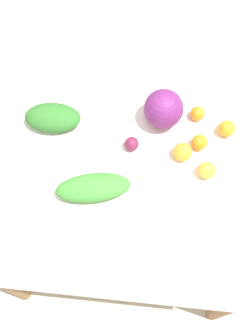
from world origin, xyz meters
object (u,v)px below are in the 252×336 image
at_px(orange_2, 183,152).
at_px(orange_3, 198,114).
at_px(greens_bunch_kale, 93,188).
at_px(orange_1, 227,129).
at_px(orange_4, 207,170).
at_px(cabbage_purple, 163,109).
at_px(greens_bunch_dandelion, 53,117).
at_px(beet_root, 132,144).
at_px(orange_0, 199,142).

bearing_deg(orange_2, orange_3, 73.67).
distance_m(greens_bunch_kale, orange_1, 0.63).
bearing_deg(orange_3, orange_2, -106.33).
distance_m(greens_bunch_kale, orange_4, 0.47).
distance_m(cabbage_purple, greens_bunch_dandelion, 0.48).
height_order(beet_root, orange_1, orange_1).
distance_m(cabbage_purple, orange_0, 0.21).
xyz_separation_m(greens_bunch_kale, orange_3, (0.41, 0.40, -0.01)).
xyz_separation_m(greens_bunch_dandelion, orange_1, (0.75, 0.03, -0.01)).
distance_m(orange_0, orange_3, 0.15).
bearing_deg(orange_0, greens_bunch_dandelion, 175.31).
xyz_separation_m(cabbage_purple, greens_bunch_dandelion, (-0.47, -0.07, -0.04)).
xyz_separation_m(orange_1, orange_3, (-0.13, 0.07, -0.00)).
relative_size(greens_bunch_kale, orange_1, 4.12).
xyz_separation_m(cabbage_purple, orange_0, (0.16, -0.12, -0.05)).
bearing_deg(orange_0, greens_bunch_kale, -148.62).
xyz_separation_m(beet_root, orange_2, (0.22, -0.02, 0.01)).
bearing_deg(beet_root, orange_0, 6.88).
relative_size(orange_2, orange_3, 1.22).
bearing_deg(cabbage_purple, orange_1, -8.13).
distance_m(orange_1, orange_4, 0.22).
height_order(cabbage_purple, orange_2, cabbage_purple).
height_order(orange_0, orange_2, orange_2).
relative_size(orange_1, orange_2, 0.93).
bearing_deg(orange_2, cabbage_purple, 118.30).
bearing_deg(cabbage_purple, orange_2, -61.70).
bearing_deg(orange_4, beet_root, 163.24).
height_order(greens_bunch_dandelion, beet_root, greens_bunch_dandelion).
bearing_deg(orange_2, greens_bunch_kale, -150.28).
bearing_deg(orange_0, orange_1, 34.38).
xyz_separation_m(orange_0, orange_4, (0.03, -0.13, 0.00)).
bearing_deg(orange_0, beet_root, -173.12).
bearing_deg(orange_2, orange_1, 36.12).
height_order(cabbage_purple, orange_1, cabbage_purple).
bearing_deg(orange_1, orange_4, -111.89).
bearing_deg(cabbage_purple, beet_root, -128.40).
relative_size(cabbage_purple, orange_1, 2.35).
relative_size(orange_0, orange_4, 0.93).
height_order(orange_1, orange_2, orange_2).
distance_m(beet_root, orange_3, 0.33).
distance_m(greens_bunch_dandelion, orange_2, 0.58).
xyz_separation_m(greens_bunch_dandelion, orange_4, (0.67, -0.18, -0.01)).
xyz_separation_m(cabbage_purple, greens_bunch_kale, (-0.25, -0.37, -0.04)).
height_order(orange_0, orange_4, orange_4).
relative_size(beet_root, orange_4, 0.85).
bearing_deg(orange_4, orange_1, 68.11).
bearing_deg(orange_3, orange_0, -86.05).
bearing_deg(greens_bunch_kale, orange_0, 31.38).
bearing_deg(orange_2, beet_root, 174.24).
distance_m(cabbage_purple, orange_2, 0.20).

